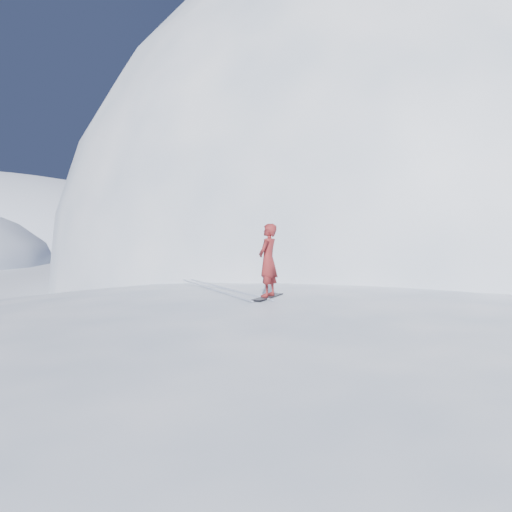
{
  "coord_description": "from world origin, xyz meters",
  "views": [
    {
      "loc": [
        -4.76,
        -9.38,
        4.21
      ],
      "look_at": [
        -0.25,
        3.38,
        3.5
      ],
      "focal_mm": 32.0,
      "sensor_mm": 36.0,
      "label": 1
    }
  ],
  "objects": [
    {
      "name": "ground",
      "position": [
        0.0,
        0.0,
        0.0
      ],
      "size": [
        400.0,
        400.0,
        0.0
      ],
      "primitive_type": "plane",
      "color": "white",
      "rests_on": "ground"
    },
    {
      "name": "near_ridge",
      "position": [
        1.0,
        3.0,
        0.0
      ],
      "size": [
        36.0,
        28.0,
        4.8
      ],
      "primitive_type": "ellipsoid",
      "color": "white",
      "rests_on": "ground"
    },
    {
      "name": "summit_peak",
      "position": [
        22.0,
        26.0,
        0.0
      ],
      "size": [
        60.0,
        56.0,
        56.0
      ],
      "primitive_type": "ellipsoid",
      "color": "white",
      "rests_on": "ground"
    },
    {
      "name": "peak_shoulder",
      "position": [
        10.0,
        20.0,
        0.0
      ],
      "size": [
        28.0,
        24.0,
        18.0
      ],
      "primitive_type": "ellipsoid",
      "color": "white",
      "rests_on": "ground"
    },
    {
      "name": "wind_bumps",
      "position": [
        -0.56,
        2.12,
        0.0
      ],
      "size": [
        16.0,
        14.4,
        1.0
      ],
      "color": "white",
      "rests_on": "ground"
    },
    {
      "name": "snowboard",
      "position": [
        -0.25,
        2.38,
        2.41
      ],
      "size": [
        1.29,
        1.28,
        0.03
      ],
      "primitive_type": "cube",
      "rotation": [
        0.0,
        0.0,
        0.78
      ],
      "color": "black",
      "rests_on": "near_ridge"
    },
    {
      "name": "snowboarder",
      "position": [
        -0.25,
        2.38,
        3.43
      ],
      "size": [
        0.86,
        0.86,
        2.02
      ],
      "primitive_type": "imported",
      "rotation": [
        0.0,
        0.0,
        3.92
      ],
      "color": "maroon",
      "rests_on": "snowboard"
    },
    {
      "name": "board_tracks",
      "position": [
        -1.06,
        4.72,
        2.42
      ],
      "size": [
        1.35,
        5.97,
        0.04
      ],
      "color": "silver",
      "rests_on": "ground"
    }
  ]
}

